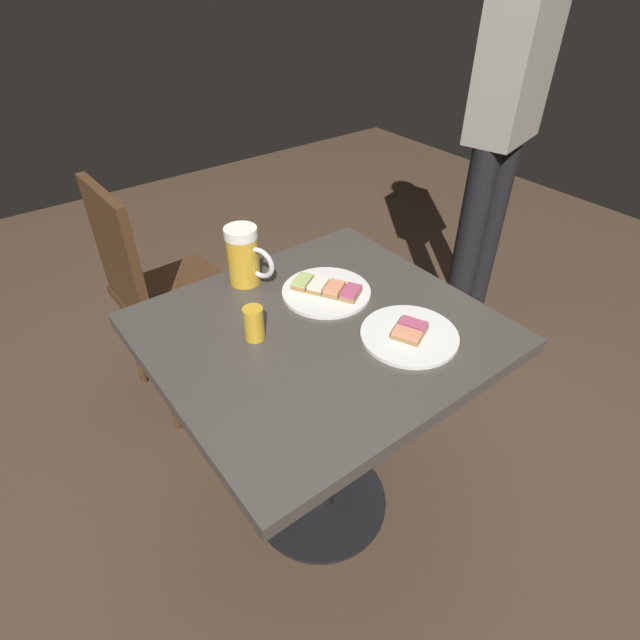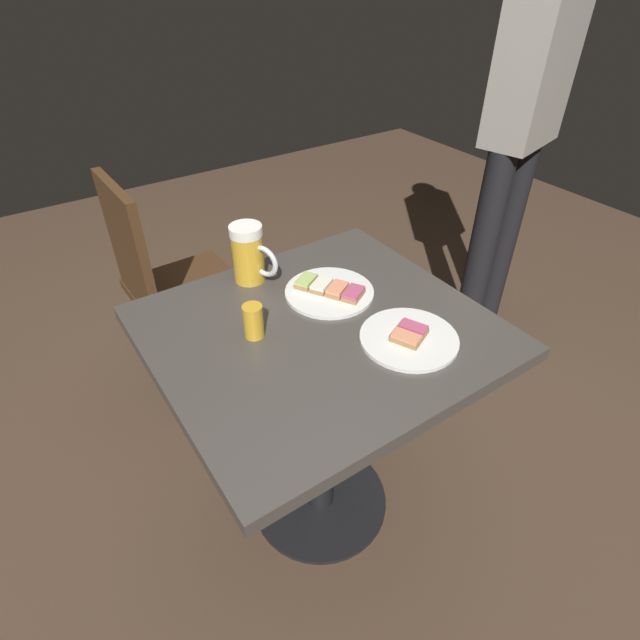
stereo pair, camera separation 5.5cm
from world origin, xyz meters
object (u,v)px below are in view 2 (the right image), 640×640
object	(u,v)px
plate_far	(409,338)
patron_standing	(522,121)
beer_mug	(249,254)
beer_glass_small	(253,321)
cafe_chair	(167,281)
plate_near	(329,291)

from	to	relation	value
plate_far	patron_standing	distance (m)	1.15
beer_mug	patron_standing	xyz separation A→B (m)	(0.08, -1.19, 0.14)
beer_glass_small	patron_standing	distance (m)	1.34
beer_mug	beer_glass_small	size ratio (longest dim) A/B	1.91
beer_mug	cafe_chair	size ratio (longest dim) A/B	0.18
cafe_chair	patron_standing	size ratio (longest dim) A/B	0.55
plate_near	beer_mug	world-z (taller)	beer_mug
plate_near	patron_standing	xyz separation A→B (m)	(0.26, -1.05, 0.22)
plate_far	patron_standing	xyz separation A→B (m)	(0.52, -1.00, 0.22)
plate_near	beer_mug	bearing A→B (deg)	38.07
beer_mug	cafe_chair	xyz separation A→B (m)	(0.47, 0.11, -0.30)
plate_near	beer_glass_small	world-z (taller)	beer_glass_small
plate_far	cafe_chair	xyz separation A→B (m)	(0.91, 0.30, -0.22)
beer_mug	beer_glass_small	xyz separation A→B (m)	(-0.23, 0.11, -0.04)
beer_glass_small	cafe_chair	bearing A→B (deg)	0.19
plate_far	beer_mug	distance (m)	0.49
beer_glass_small	patron_standing	bearing A→B (deg)	-76.93
plate_near	plate_far	world-z (taller)	same
beer_glass_small	patron_standing	xyz separation A→B (m)	(0.30, -1.30, 0.18)
patron_standing	beer_mug	bearing A→B (deg)	-10.50
cafe_chair	patron_standing	distance (m)	1.43
cafe_chair	patron_standing	xyz separation A→B (m)	(-0.39, -1.30, 0.44)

